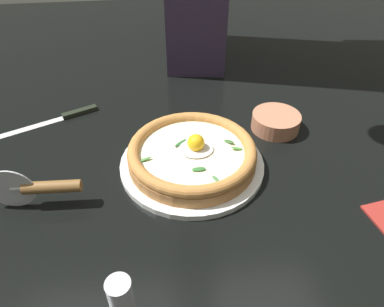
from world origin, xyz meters
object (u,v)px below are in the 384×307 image
at_px(pizza_cutter, 39,188).
at_px(table_knife, 63,117).
at_px(pepper_shaker, 122,303).
at_px(pizza, 192,153).
at_px(side_bowl, 276,122).

height_order(pizza_cutter, table_knife, pizza_cutter).
bearing_deg(pepper_shaker, table_knife, -72.49).
height_order(table_knife, pepper_shaker, pepper_shaker).
height_order(pizza, side_bowl, pizza).
bearing_deg(table_knife, pepper_shaker, 107.51).
relative_size(side_bowl, table_knife, 0.48).
xyz_separation_m(pizza, pepper_shaker, (0.13, 0.30, 0.01)).
height_order(side_bowl, pepper_shaker, pepper_shaker).
bearing_deg(pepper_shaker, pizza, -112.94).
distance_m(table_knife, pepper_shaker, 0.53).
bearing_deg(pizza, side_bowl, -152.89).
bearing_deg(pizza_cutter, table_knife, -87.56).
relative_size(side_bowl, pizza_cutter, 0.68).
relative_size(pizza, table_knife, 1.12).
bearing_deg(pizza, pizza_cutter, 14.27).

